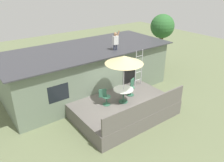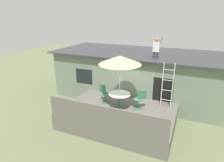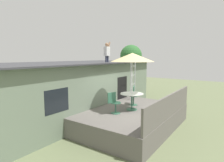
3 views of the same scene
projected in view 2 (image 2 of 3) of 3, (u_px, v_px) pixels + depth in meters
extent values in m
plane|color=#66704C|center=(119.00, 123.00, 9.40)|extent=(40.00, 40.00, 0.00)
cube|color=slate|center=(140.00, 75.00, 12.05)|extent=(10.00, 4.00, 2.82)
cube|color=#38383D|center=(141.00, 53.00, 11.58)|extent=(10.50, 4.50, 0.06)
cube|color=black|center=(84.00, 76.00, 11.36)|extent=(1.10, 0.03, 0.90)
cube|color=black|center=(162.00, 97.00, 9.80)|extent=(1.00, 0.03, 2.00)
cube|color=#605B56|center=(119.00, 116.00, 9.27)|extent=(5.17, 3.49, 0.80)
cube|color=#605B56|center=(103.00, 116.00, 7.52)|extent=(5.07, 0.08, 0.90)
cylinder|color=#33664C|center=(119.00, 108.00, 9.15)|extent=(0.48, 0.48, 0.03)
cylinder|color=#33664C|center=(119.00, 101.00, 9.04)|extent=(0.07, 0.07, 0.71)
cylinder|color=#999E93|center=(120.00, 94.00, 8.92)|extent=(1.04, 1.04, 0.03)
cylinder|color=silver|center=(120.00, 85.00, 8.76)|extent=(0.04, 0.04, 2.40)
cone|color=beige|center=(120.00, 60.00, 8.38)|extent=(1.90, 1.90, 0.38)
cylinder|color=silver|center=(162.00, 85.00, 9.04)|extent=(0.04, 0.04, 2.20)
cylinder|color=silver|center=(173.00, 86.00, 8.86)|extent=(0.04, 0.04, 2.20)
cylinder|color=silver|center=(166.00, 100.00, 9.19)|extent=(0.48, 0.03, 0.03)
cylinder|color=silver|center=(167.00, 90.00, 9.03)|extent=(0.48, 0.03, 0.03)
cylinder|color=silver|center=(168.00, 80.00, 8.86)|extent=(0.48, 0.03, 0.03)
cylinder|color=silver|center=(169.00, 70.00, 8.70)|extent=(0.48, 0.03, 0.03)
cylinder|color=#33384C|center=(154.00, 55.00, 9.93)|extent=(0.10, 0.10, 0.34)
cylinder|color=#33384C|center=(157.00, 55.00, 9.87)|extent=(0.10, 0.10, 0.34)
cube|color=silver|center=(156.00, 47.00, 9.76)|extent=(0.32, 0.20, 0.50)
sphere|color=#997051|center=(157.00, 40.00, 9.64)|extent=(0.20, 0.20, 0.20)
cylinder|color=#997051|center=(160.00, 41.00, 9.59)|extent=(0.26, 0.08, 0.44)
cylinder|color=#33664C|center=(106.00, 102.00, 9.74)|extent=(0.40, 0.40, 0.02)
cylinder|color=#33664C|center=(105.00, 98.00, 9.67)|extent=(0.06, 0.06, 0.44)
cylinder|color=#33664C|center=(105.00, 94.00, 9.59)|extent=(0.44, 0.44, 0.04)
cube|color=#33664C|center=(103.00, 89.00, 9.64)|extent=(0.39, 0.17, 0.44)
cylinder|color=#33664C|center=(137.00, 108.00, 9.15)|extent=(0.40, 0.40, 0.02)
cylinder|color=#33664C|center=(137.00, 104.00, 9.08)|extent=(0.06, 0.06, 0.44)
cylinder|color=#33664C|center=(138.00, 99.00, 9.00)|extent=(0.44, 0.44, 0.04)
cube|color=#33664C|center=(142.00, 95.00, 8.92)|extent=(0.38, 0.19, 0.44)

